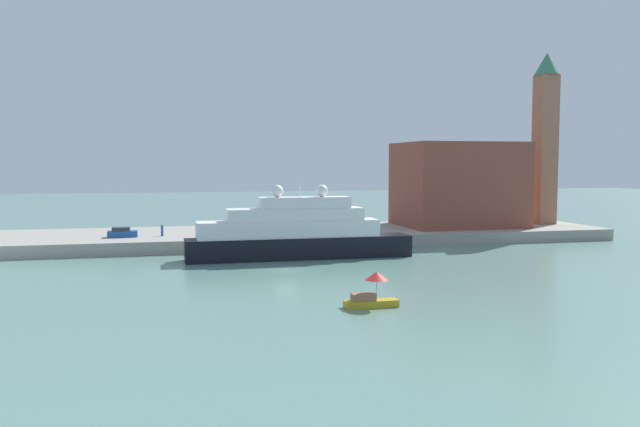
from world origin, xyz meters
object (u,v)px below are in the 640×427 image
Objects in this scene: person_figure at (162,230)px; parked_car at (122,233)px; bell_tower at (545,133)px; small_motorboat at (372,292)px; harbor_building at (458,184)px; mooring_bollard at (293,235)px; large_yacht at (296,234)px.

parked_car is at bearing -179.97° from person_figure.
bell_tower is 7.11× the size of parked_car.
harbor_building is (30.36, 47.28, 7.28)m from small_motorboat.
harbor_building is 31.87m from mooring_bollard.
small_motorboat reaches higher than mooring_bollard.
mooring_bollard is at bearing -17.68° from person_figure.
bell_tower is (46.02, 47.00, 15.82)m from small_motorboat.
mooring_bollard is at bearing -13.73° from parked_car.
person_figure reaches higher than mooring_bollard.
bell_tower reaches higher than small_motorboat.
bell_tower is 64.82m from person_figure.
large_yacht is 36.32m from harbor_building.
small_motorboat is at bearing -91.17° from mooring_bollard.
harbor_building is (30.87, 18.35, 5.39)m from large_yacht.
bell_tower is 43.71× the size of mooring_bollard.
small_motorboat is at bearing -62.48° from parked_car.
mooring_bollard is (17.78, -5.67, -0.47)m from person_figure.
mooring_bollard is at bearing -161.51° from harbor_building.
bell_tower is at bearing 3.58° from person_figure.
person_figure is at bearing 0.03° from parked_car.
bell_tower is 70.13m from parked_car.
harbor_building is 0.65× the size of bell_tower.
small_motorboat is 0.16× the size of bell_tower.
harbor_building reaches higher than mooring_bollard.
bell_tower is 16.74× the size of person_figure.
mooring_bollard is at bearing -168.00° from bell_tower.
large_yacht is 1.00× the size of bell_tower.
large_yacht reaches higher than mooring_bollard.
parked_car reaches higher than mooring_bollard.
bell_tower is at bearing -1.03° from harbor_building.
bell_tower is 48.65m from mooring_bollard.
large_yacht is at bearing -149.27° from harbor_building.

